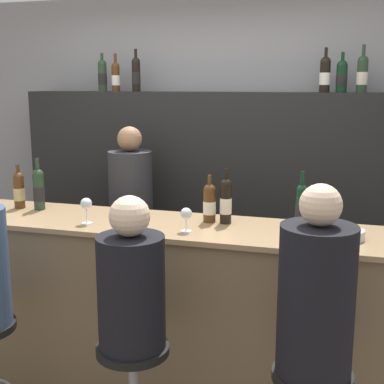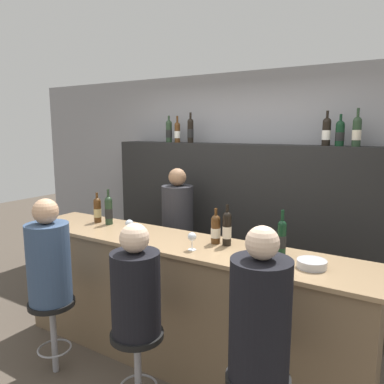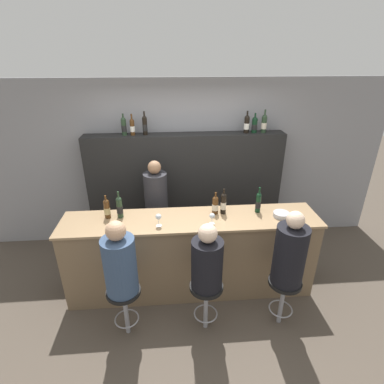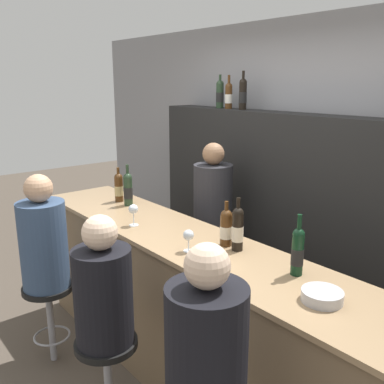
% 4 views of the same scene
% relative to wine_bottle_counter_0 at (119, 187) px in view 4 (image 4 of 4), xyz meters
% --- Properties ---
extents(wall_back, '(6.40, 0.05, 2.60)m').
position_rel_wine_bottle_counter_0_xyz_m(wall_back, '(1.01, 1.25, 0.09)').
color(wall_back, gray).
rests_on(wall_back, ground_plane).
extents(bar_counter, '(3.15, 0.62, 1.08)m').
position_rel_wine_bottle_counter_0_xyz_m(bar_counter, '(1.01, -0.11, -0.66)').
color(bar_counter, brown).
rests_on(bar_counter, ground_plane).
extents(back_bar_cabinet, '(2.95, 0.28, 1.84)m').
position_rel_wine_bottle_counter_0_xyz_m(back_bar_cabinet, '(1.01, 1.03, -0.29)').
color(back_bar_cabinet, black).
rests_on(back_bar_cabinet, ground_plane).
extents(wine_bottle_counter_0, '(0.07, 0.07, 0.30)m').
position_rel_wine_bottle_counter_0_xyz_m(wine_bottle_counter_0, '(0.00, 0.00, 0.00)').
color(wine_bottle_counter_0, '#4C2D14').
rests_on(wine_bottle_counter_0, bar_counter).
extents(wine_bottle_counter_1, '(0.07, 0.07, 0.34)m').
position_rel_wine_bottle_counter_0_xyz_m(wine_bottle_counter_1, '(0.15, 0.00, 0.01)').
color(wine_bottle_counter_1, '#233823').
rests_on(wine_bottle_counter_1, bar_counter).
extents(wine_bottle_counter_2, '(0.08, 0.08, 0.29)m').
position_rel_wine_bottle_counter_0_xyz_m(wine_bottle_counter_2, '(1.32, 0.00, -0.01)').
color(wine_bottle_counter_2, '#4C2D14').
rests_on(wine_bottle_counter_2, bar_counter).
extents(wine_bottle_counter_3, '(0.07, 0.07, 0.33)m').
position_rel_wine_bottle_counter_0_xyz_m(wine_bottle_counter_3, '(1.42, 0.00, 0.01)').
color(wine_bottle_counter_3, black).
rests_on(wine_bottle_counter_3, bar_counter).
extents(wine_bottle_counter_4, '(0.07, 0.07, 0.34)m').
position_rel_wine_bottle_counter_0_xyz_m(wine_bottle_counter_4, '(1.86, 0.00, 0.01)').
color(wine_bottle_counter_4, black).
rests_on(wine_bottle_counter_4, bar_counter).
extents(wine_bottle_backbar_0, '(0.07, 0.07, 0.31)m').
position_rel_wine_bottle_counter_0_xyz_m(wine_bottle_backbar_0, '(0.15, 1.03, 0.76)').
color(wine_bottle_backbar_0, '#233823').
rests_on(wine_bottle_backbar_0, back_bar_cabinet).
extents(wine_bottle_backbar_1, '(0.07, 0.07, 0.30)m').
position_rel_wine_bottle_counter_0_xyz_m(wine_bottle_backbar_1, '(0.26, 1.03, 0.75)').
color(wine_bottle_backbar_1, '#4C2D14').
rests_on(wine_bottle_backbar_1, back_bar_cabinet).
extents(wine_bottle_backbar_2, '(0.07, 0.07, 0.33)m').
position_rel_wine_bottle_counter_0_xyz_m(wine_bottle_backbar_2, '(0.44, 1.03, 0.77)').
color(wine_bottle_backbar_2, black).
rests_on(wine_bottle_backbar_2, back_bar_cabinet).
extents(wine_glass_0, '(0.07, 0.07, 0.16)m').
position_rel_wine_bottle_counter_0_xyz_m(wine_glass_0, '(0.62, -0.24, -0.01)').
color(wine_glass_0, silver).
rests_on(wine_glass_0, bar_counter).
extents(wine_glass_1, '(0.07, 0.07, 0.14)m').
position_rel_wine_bottle_counter_0_xyz_m(wine_glass_1, '(1.25, -0.24, -0.03)').
color(wine_glass_1, silver).
rests_on(wine_glass_1, bar_counter).
extents(metal_bowl, '(0.20, 0.20, 0.05)m').
position_rel_wine_bottle_counter_0_xyz_m(metal_bowl, '(2.12, -0.14, -0.10)').
color(metal_bowl, '#B7B7BC').
rests_on(metal_bowl, bar_counter).
extents(bar_stool_left, '(0.37, 0.37, 0.62)m').
position_rel_wine_bottle_counter_0_xyz_m(bar_stool_left, '(0.23, -0.77, -0.72)').
color(bar_stool_left, gray).
rests_on(bar_stool_left, ground_plane).
extents(guest_seated_left, '(0.34, 0.34, 0.84)m').
position_rel_wine_bottle_counter_0_xyz_m(guest_seated_left, '(0.23, -0.77, -0.22)').
color(guest_seated_left, '#334766').
rests_on(guest_seated_left, bar_stool_left).
extents(bar_stool_middle, '(0.37, 0.37, 0.62)m').
position_rel_wine_bottle_counter_0_xyz_m(bar_stool_middle, '(1.13, -0.77, -0.72)').
color(bar_stool_middle, gray).
rests_on(bar_stool_middle, ground_plane).
extents(guest_seated_middle, '(0.33, 0.33, 0.76)m').
position_rel_wine_bottle_counter_0_xyz_m(guest_seated_middle, '(1.13, -0.77, -0.26)').
color(guest_seated_middle, black).
rests_on(guest_seated_middle, bar_stool_middle).
extents(guest_seated_right, '(0.34, 0.34, 0.87)m').
position_rel_wine_bottle_counter_0_xyz_m(guest_seated_right, '(2.01, -0.77, -0.21)').
color(guest_seated_right, black).
rests_on(guest_seated_right, bar_stool_right).
extents(bartender, '(0.33, 0.33, 1.60)m').
position_rel_wine_bottle_counter_0_xyz_m(bartender, '(0.57, 0.57, -0.47)').
color(bartender, '#28282D').
rests_on(bartender, ground_plane).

